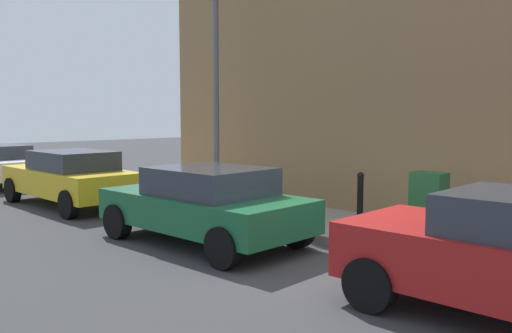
% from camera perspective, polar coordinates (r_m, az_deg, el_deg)
% --- Properties ---
extents(ground, '(80.00, 80.00, 0.00)m').
position_cam_1_polar(ground, '(8.08, 11.11, -10.82)').
color(ground, '#38383A').
extents(sidewalk, '(2.39, 30.00, 0.15)m').
position_cam_1_polar(sidewalk, '(13.49, -5.73, -3.82)').
color(sidewalk, gray).
rests_on(sidewalk, ground).
extents(corner_building, '(6.79, 10.45, 9.52)m').
position_cam_1_polar(corner_building, '(15.23, 15.02, 14.79)').
color(corner_building, olive).
rests_on(corner_building, ground).
extents(car_green, '(2.02, 3.98, 1.36)m').
position_cam_1_polar(car_green, '(9.36, -5.48, -3.98)').
color(car_green, '#195933').
rests_on(car_green, ground).
extents(car_yellow, '(1.83, 4.31, 1.39)m').
position_cam_1_polar(car_yellow, '(13.95, -19.41, -1.07)').
color(car_yellow, gold).
rests_on(car_yellow, ground).
extents(utility_cabinet, '(0.46, 0.61, 1.15)m').
position_cam_1_polar(utility_cabinet, '(9.49, 18.09, -4.32)').
color(utility_cabinet, '#1E4C28').
rests_on(utility_cabinet, sidewalk).
extents(bollard_near_cabinet, '(0.14, 0.14, 1.04)m').
position_cam_1_polar(bollard_near_cabinet, '(10.28, 11.17, -3.28)').
color(bollard_near_cabinet, black).
rests_on(bollard_near_cabinet, sidewalk).
extents(bollard_far_kerb, '(0.14, 0.14, 1.04)m').
position_cam_1_polar(bollard_far_kerb, '(10.73, -0.09, -2.80)').
color(bollard_far_kerb, black).
rests_on(bollard_far_kerb, sidewalk).
extents(lamppost, '(0.20, 0.44, 5.72)m').
position_cam_1_polar(lamppost, '(12.78, -4.34, 10.19)').
color(lamppost, '#59595B').
rests_on(lamppost, sidewalk).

